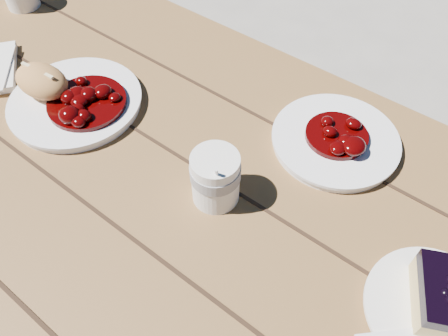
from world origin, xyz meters
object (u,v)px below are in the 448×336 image
Objects in this scene: coffee_cup at (215,178)px; second_plate at (335,141)px; picnic_table at (118,208)px; bread_roll at (42,81)px; main_plate at (76,103)px; dessert_plate at (435,312)px.

second_plate is (0.09, 0.21, -0.04)m from coffee_cup.
second_plate is (0.30, 0.27, 0.17)m from picnic_table.
second_plate is at bearing 25.38° from bread_roll.
main_plate is at bearing 155.38° from picnic_table.
second_plate reaches higher than dessert_plate.
picnic_table is 9.45× the size of second_plate.
dessert_plate is (0.55, 0.08, 0.17)m from picnic_table.
second_plate is (-0.25, 0.18, 0.00)m from dessert_plate.
second_plate is at bearing 143.36° from dessert_plate.
dessert_plate is 1.95× the size of coffee_cup.
coffee_cup is (0.39, 0.02, 0.00)m from bread_roll.
picnic_table is 0.28m from bread_roll.
main_plate is 1.12× the size of second_plate.
main_plate reaches higher than picnic_table.
coffee_cup is at bearing -175.58° from dessert_plate.
dessert_plate is at bearing 3.48° from bread_roll.
picnic_table is at bearing -24.62° from main_plate.
main_plate is at bearing -177.93° from dessert_plate.
second_plate is at bearing 26.05° from main_plate.
bread_roll reaches higher than main_plate.
bread_roll reaches higher than picnic_table.
picnic_table is 0.22m from main_plate.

